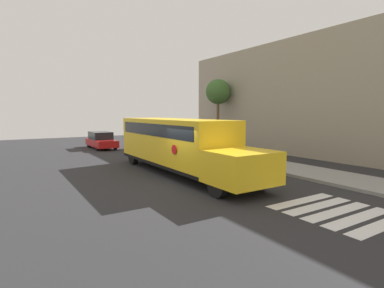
# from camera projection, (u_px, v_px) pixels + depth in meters

# --- Properties ---
(ground_plane) EXTENTS (60.00, 60.00, 0.00)m
(ground_plane) POSITION_uv_depth(u_px,v_px,m) (191.00, 183.00, 13.72)
(ground_plane) COLOR #28282B
(sidewalk_strip) EXTENTS (44.00, 3.00, 0.15)m
(sidewalk_strip) POSITION_uv_depth(u_px,v_px,m) (287.00, 168.00, 17.16)
(sidewalk_strip) COLOR gray
(sidewalk_strip) RESTS_ON ground
(building_backdrop) EXTENTS (32.00, 4.00, 8.72)m
(building_backdrop) POSITION_uv_depth(u_px,v_px,m) (354.00, 96.00, 20.15)
(building_backdrop) COLOR #9E937F
(building_backdrop) RESTS_ON ground
(crosswalk_stripes) EXTENTS (3.30, 3.20, 0.01)m
(crosswalk_stripes) POSITION_uv_depth(u_px,v_px,m) (337.00, 211.00, 9.82)
(crosswalk_stripes) COLOR white
(crosswalk_stripes) RESTS_ON ground
(school_bus) EXTENTS (11.22, 2.57, 2.89)m
(school_bus) POSITION_uv_depth(u_px,v_px,m) (178.00, 142.00, 15.99)
(school_bus) COLOR yellow
(school_bus) RESTS_ON ground
(parked_car) EXTENTS (4.68, 1.76, 1.49)m
(parked_car) POSITION_uv_depth(u_px,v_px,m) (101.00, 140.00, 27.16)
(parked_car) COLOR red
(parked_car) RESTS_ON ground
(tree_near_sidewalk) EXTENTS (2.30, 2.30, 6.31)m
(tree_near_sidewalk) POSITION_uv_depth(u_px,v_px,m) (218.00, 92.00, 27.72)
(tree_near_sidewalk) COLOR brown
(tree_near_sidewalk) RESTS_ON ground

